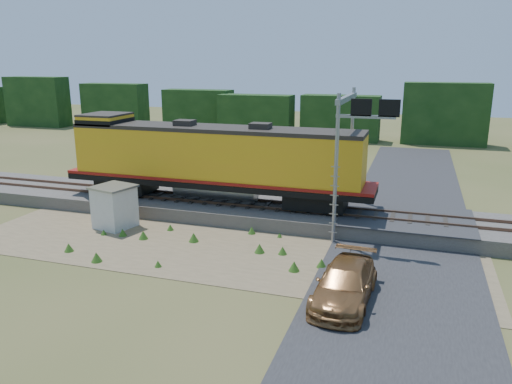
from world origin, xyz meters
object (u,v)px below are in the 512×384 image
(locomotive, at_px, (211,159))
(car, at_px, (345,284))
(shed, at_px, (115,207))
(signal_gantry, at_px, (351,128))

(locomotive, xyz_separation_m, car, (9.45, -9.17, -2.65))
(locomotive, relative_size, shed, 7.80)
(shed, xyz_separation_m, car, (13.51, -5.00, -0.48))
(locomotive, height_order, signal_gantry, signal_gantry)
(locomotive, bearing_deg, shed, -134.23)
(signal_gantry, relative_size, car, 1.51)
(signal_gantry, height_order, car, signal_gantry)
(shed, distance_m, car, 14.42)
(car, bearing_deg, shed, 162.44)
(locomotive, bearing_deg, car, -44.15)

